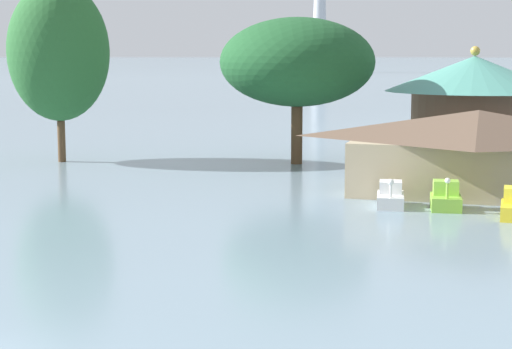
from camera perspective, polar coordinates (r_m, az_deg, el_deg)
name	(u,v)px	position (r m, az deg, el deg)	size (l,w,h in m)	color
pedal_boat_white	(390,197)	(44.04, 9.01, -1.47)	(1.65, 2.78, 1.59)	white
pedal_boat_lime	(446,198)	(43.78, 12.62, -1.56)	(1.73, 2.39, 1.74)	#8CCC3F
boathouse	(478,150)	(48.57, 14.65, 1.60)	(14.68, 8.03, 4.69)	tan
green_roof_pavilion	(473,99)	(63.70, 14.40, 4.93)	(12.83, 12.83, 8.25)	brown
shoreline_tree_tall_left	(59,52)	(62.14, -13.11, 8.03)	(7.15, 7.15, 12.74)	brown
shoreline_tree_mid	(297,62)	(59.54, 2.79, 7.54)	(10.80, 10.80, 10.23)	brown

